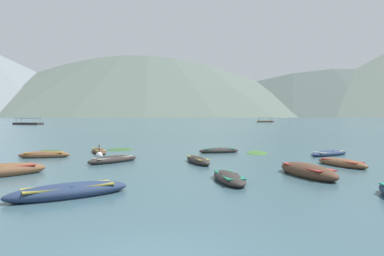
{
  "coord_description": "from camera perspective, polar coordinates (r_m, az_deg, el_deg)",
  "views": [
    {
      "loc": [
        1.41,
        -6.5,
        3.02
      ],
      "look_at": [
        -2.76,
        41.67,
        1.35
      ],
      "focal_mm": 32.0,
      "sensor_mm": 36.0,
      "label": 1
    }
  ],
  "objects": [
    {
      "name": "mountain_1",
      "position": [
        1583.18,
        -26.24,
        6.41
      ],
      "size": [
        656.15,
        656.15,
        261.57
      ],
      "primitive_type": "cone",
      "color": "#4C5B56",
      "rests_on": "ground"
    },
    {
      "name": "rowboat_6",
      "position": [
        23.03,
        -13.02,
        -5.16
      ],
      "size": [
        3.08,
        3.62,
        0.56
      ],
      "color": "#2D2826",
      "rests_on": "ground"
    },
    {
      "name": "rowboat_4",
      "position": [
        18.31,
        18.71,
        -6.83
      ],
      "size": [
        2.92,
        4.48,
        0.8
      ],
      "color": "#4C3323",
      "rests_on": "ground"
    },
    {
      "name": "rowboat_10",
      "position": [
        29.16,
        -15.27,
        -3.74
      ],
      "size": [
        2.74,
        3.95,
        0.47
      ],
      "color": "#4C3323",
      "rests_on": "ground"
    },
    {
      "name": "weed_patch_0",
      "position": [
        31.54,
        -11.89,
        -3.55
      ],
      "size": [
        2.78,
        3.24,
        0.14
      ],
      "primitive_type": "ellipsoid",
      "rotation": [
        0.0,
        0.0,
        1.77
      ],
      "color": "#2D5628",
      "rests_on": "ground"
    },
    {
      "name": "mountain_3",
      "position": [
        1675.4,
        16.39,
        10.04
      ],
      "size": [
        1669.54,
        1669.54,
        480.07
      ],
      "primitive_type": "cone",
      "color": "#4C5B56",
      "rests_on": "ground"
    },
    {
      "name": "weed_patch_1",
      "position": [
        28.67,
        10.82,
        -4.1
      ],
      "size": [
        1.9,
        3.66,
        0.14
      ],
      "primitive_type": "ellipsoid",
      "rotation": [
        0.0,
        0.0,
        1.51
      ],
      "color": "#38662D",
      "rests_on": "ground"
    },
    {
      "name": "ferry_0",
      "position": [
        172.85,
        12.1,
        1.09
      ],
      "size": [
        7.94,
        4.28,
        2.54
      ],
      "color": "brown",
      "rests_on": "ground"
    },
    {
      "name": "ground_plane",
      "position": [
        1506.5,
        4.9,
        1.86
      ],
      "size": [
        6000.0,
        6000.0,
        0.0
      ],
      "primitive_type": "plane",
      "color": "#385660"
    },
    {
      "name": "rowboat_11",
      "position": [
        16.02,
        6.18,
        -8.29
      ],
      "size": [
        2.01,
        3.71,
        0.53
      ],
      "color": "#2D2826",
      "rests_on": "ground"
    },
    {
      "name": "mountain_2",
      "position": [
        1400.28,
        -7.11,
        9.47
      ],
      "size": [
        1451.75,
        1451.75,
        371.65
      ],
      "primitive_type": "cone",
      "color": "#56665B",
      "rests_on": "ground"
    },
    {
      "name": "rowboat_2",
      "position": [
        27.27,
        -23.39,
        -4.14
      ],
      "size": [
        3.72,
        2.01,
        0.6
      ],
      "color": "brown",
      "rests_on": "ground"
    },
    {
      "name": "rowboat_8",
      "position": [
        22.68,
        23.7,
        -5.38
      ],
      "size": [
        2.7,
        3.68,
        0.57
      ],
      "color": "brown",
      "rests_on": "ground"
    },
    {
      "name": "mooring_buoy",
      "position": [
        26.43,
        -15.21,
        -4.41
      ],
      "size": [
        0.51,
        0.51,
        1.05
      ],
      "color": "silver",
      "rests_on": "ground"
    },
    {
      "name": "ferry_2",
      "position": [
        134.5,
        -25.65,
        0.69
      ],
      "size": [
        11.13,
        5.42,
        2.54
      ],
      "color": "#2D2826",
      "rests_on": "ground"
    },
    {
      "name": "rowboat_1",
      "position": [
        22.1,
        0.99,
        -5.42
      ],
      "size": [
        2.26,
        3.71,
        0.55
      ],
      "color": "#2D2826",
      "rests_on": "ground"
    },
    {
      "name": "rowboat_7",
      "position": [
        13.83,
        -19.79,
        -9.9
      ],
      "size": [
        4.36,
        3.74,
        0.64
      ],
      "color": "navy",
      "rests_on": "ground"
    },
    {
      "name": "rowboat_9",
      "position": [
        19.91,
        -29.38,
        -6.29
      ],
      "size": [
        4.08,
        4.13,
        0.78
      ],
      "color": "brown",
      "rests_on": "ground"
    },
    {
      "name": "weed_patch_2",
      "position": [
        32.23,
        -22.44,
        -3.54
      ],
      "size": [
        2.67,
        2.19,
        0.14
      ],
      "primitive_type": "ellipsoid",
      "rotation": [
        0.0,
        0.0,
        2.65
      ],
      "color": "#2D5628",
      "rests_on": "ground"
    },
    {
      "name": "rowboat_0",
      "position": [
        28.42,
        21.89,
        -3.95
      ],
      "size": [
        3.87,
        3.28,
        0.48
      ],
      "color": "navy",
      "rests_on": "ground"
    },
    {
      "name": "rowboat_5",
      "position": [
        28.42,
        4.52,
        -3.79
      ],
      "size": [
        3.56,
        2.07,
        0.51
      ],
      "color": "#2D2826",
      "rests_on": "ground"
    }
  ]
}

